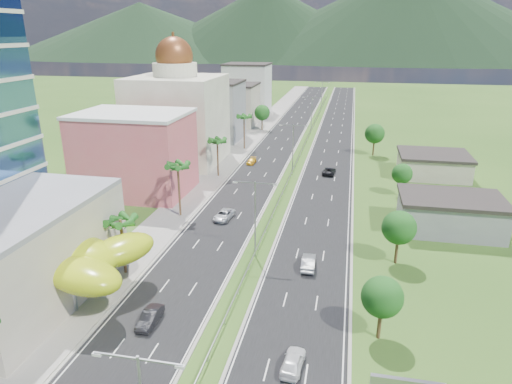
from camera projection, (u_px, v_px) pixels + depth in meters
The scene contains 33 objects.
ground at pixel (238, 294), 54.39m from camera, with size 500.00×500.00×0.00m, color #2D5119.
road_left at pixel (285, 135), 138.95m from camera, with size 11.00×260.00×0.04m, color black.
road_right at pixel (334, 137), 136.08m from camera, with size 11.00×260.00×0.04m, color black.
sidewalk_left at pixel (254, 133), 140.75m from camera, with size 7.00×260.00×0.12m, color gray.
median_guardrail at pixel (303, 148), 120.68m from camera, with size 0.10×216.06×0.76m.
streetlight_median_b at pixel (255, 211), 61.38m from camera, with size 6.04×0.25×11.00m.
streetlight_median_c at pixel (293, 144), 98.33m from camera, with size 6.04×0.25×11.00m.
streetlight_median_d at pixel (312, 111), 139.90m from camera, with size 6.04×0.25×11.00m.
streetlight_median_e at pixel (322, 93), 181.47m from camera, with size 6.04×0.25×11.00m.
lime_canopy at pixel (62, 256), 52.85m from camera, with size 18.00×15.00×7.40m.
pink_shophouse at pixel (135, 155), 86.81m from camera, with size 20.00×15.00×15.00m, color #D45760.
domed_building at pixel (178, 114), 106.77m from camera, with size 20.00×20.00×28.70m.
midrise_grey at pixel (213, 111), 130.79m from camera, with size 16.00×15.00×16.00m, color gray.
midrise_beige at pixel (232, 105), 151.61m from camera, with size 16.00×15.00×13.00m, color #ADA08E.
midrise_white at pixel (247, 90), 172.02m from camera, with size 16.00×15.00×18.00m, color silver.
shed_near at pixel (450, 215), 71.30m from camera, with size 15.00×10.00×5.00m, color gray.
shed_far at pixel (433, 166), 98.72m from camera, with size 14.00×12.00×4.40m, color #ADA08E.
palm_tree_b at pixel (121, 223), 56.85m from camera, with size 3.60×3.60×8.10m.
palm_tree_c at pixel (178, 168), 74.85m from camera, with size 3.60×3.60×9.60m.
palm_tree_d at pixel (217, 142), 96.41m from camera, with size 3.60×3.60×8.60m.
palm_tree_e at pixel (244, 118), 119.25m from camera, with size 3.60×3.60×9.40m.
leafy_tree_lfar at pixel (262, 113), 143.25m from camera, with size 4.90×4.90×8.05m.
leafy_tree_ra at pixel (382, 297), 45.12m from camera, with size 4.20×4.20×6.90m.
leafy_tree_rb at pixel (399, 228), 60.12m from camera, with size 4.55×4.55×7.47m.
leafy_tree_rc at pixel (402, 174), 85.68m from camera, with size 3.85×3.85×6.33m.
leafy_tree_rd at pixel (375, 134), 113.75m from camera, with size 4.90×4.90×8.05m.
mountain_ridge at pixel (403, 63), 458.59m from camera, with size 860.00×140.00×90.00m, color black, non-canonical shape.
car_dark_left at pixel (150, 317), 48.67m from camera, with size 1.58×4.52×1.49m, color black.
car_silver_mid_left at pixel (224, 215), 75.93m from camera, with size 2.39×5.17×1.44m, color #B3B6BC.
car_yellow_far_left at pixel (251, 161), 108.07m from camera, with size 1.71×4.21×1.22m, color gold.
car_white_near_right at pixel (293, 361), 42.13m from camera, with size 1.82×4.53×1.54m, color white.
car_silver_right at pixel (308, 262), 60.20m from camera, with size 1.71×4.92×1.62m, color #9C9DA3.
car_dark_far_right at pixel (329, 171), 99.99m from camera, with size 2.41×5.23×1.45m, color black.
Camera 1 is at (11.67, -45.83, 29.58)m, focal length 32.00 mm.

